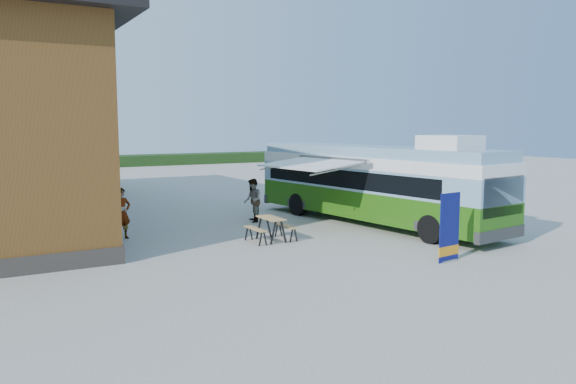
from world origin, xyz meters
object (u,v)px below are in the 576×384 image
bus (373,181)px  person_b (253,200)px  person_a (122,213)px  banner (449,234)px  picnic_table (271,223)px  slurry_tanker (85,165)px

bus → person_b: (-3.95, 2.74, -0.82)m
bus → person_a: size_ratio=6.62×
banner → person_a: (-7.42, 7.85, 0.08)m
bus → person_a: bus is taller
picnic_table → person_a: bearing=146.3°
person_a → slurry_tanker: bearing=64.3°
person_a → picnic_table: bearing=-53.4°
slurry_tanker → person_b: bearing=-75.7°
person_a → bus: bearing=-31.4°
person_a → slurry_tanker: (1.62, 16.68, 0.54)m
banner → bus: bearing=65.0°
person_a → banner: bearing=-66.7°
bus → picnic_table: 5.25m
person_b → slurry_tanker: size_ratio=0.26×
bus → banner: bearing=-115.0°
picnic_table → person_b: person_b is taller
bus → slurry_tanker: bearing=105.3°
person_b → picnic_table: bearing=-0.3°
bus → picnic_table: bus is taller
picnic_table → slurry_tanker: (-2.67, 19.49, 0.83)m
banner → slurry_tanker: size_ratio=0.30×
bus → slurry_tanker: size_ratio=1.75×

